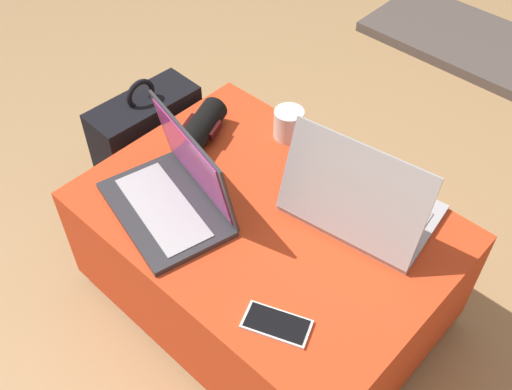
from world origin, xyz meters
The scene contains 8 objects.
ground_plane centered at (0.00, 0.00, 0.00)m, with size 14.00×14.00×0.00m, color tan.
ottoman centered at (0.00, 0.00, 0.20)m, with size 0.93×0.67×0.39m.
laptop_near centered at (-0.19, -0.14, 0.44)m, with size 0.39×0.31×0.24m.
laptop_far centered at (0.17, 0.15, 0.44)m, with size 0.39×0.30×0.26m.
cell_phone centered at (0.23, -0.22, 0.39)m, with size 0.16×0.12×0.01m.
backpack centered at (-0.58, 0.07, 0.20)m, with size 0.20×0.35×0.49m.
wrist_brace centered at (-0.33, 0.09, 0.43)m, with size 0.14×0.20×0.08m.
coffee_mug centered at (-0.16, 0.27, 0.43)m, with size 0.12×0.09×0.09m.
Camera 1 is at (0.67, -0.75, 1.53)m, focal length 42.00 mm.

